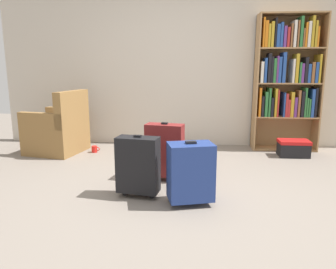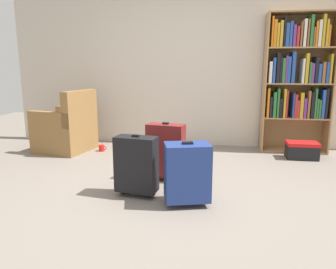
{
  "view_description": "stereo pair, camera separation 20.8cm",
  "coord_description": "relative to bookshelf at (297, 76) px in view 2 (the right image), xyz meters",
  "views": [
    {
      "loc": [
        0.11,
        -2.93,
        1.22
      ],
      "look_at": [
        -0.18,
        0.27,
        0.55
      ],
      "focal_mm": 34.49,
      "sensor_mm": 36.0,
      "label": 1
    },
    {
      "loc": [
        0.32,
        -2.9,
        1.22
      ],
      "look_at": [
        -0.18,
        0.27,
        0.55
      ],
      "focal_mm": 34.49,
      "sensor_mm": 36.0,
      "label": 2
    }
  ],
  "objects": [
    {
      "name": "bookshelf",
      "position": [
        0.0,
        0.0,
        0.0
      ],
      "size": [
        0.93,
        0.34,
        1.97
      ],
      "color": "#A87F51",
      "rests_on": "ground"
    },
    {
      "name": "suitcase_dark_red",
      "position": [
        -1.64,
        -1.53,
        -0.76
      ],
      "size": [
        0.43,
        0.25,
        0.64
      ],
      "color": "maroon",
      "rests_on": "ground"
    },
    {
      "name": "armchair",
      "position": [
        -3.3,
        -0.49,
        -0.78
      ],
      "size": [
        0.82,
        0.82,
        0.9
      ],
      "color": "olive",
      "rests_on": "ground"
    },
    {
      "name": "storage_box",
      "position": [
        0.05,
        -0.41,
        -0.98
      ],
      "size": [
        0.41,
        0.27,
        0.23
      ],
      "color": "black",
      "rests_on": "ground"
    },
    {
      "name": "suitcase_navy_blue",
      "position": [
        -1.35,
        -2.15,
        -0.79
      ],
      "size": [
        0.45,
        0.35,
        0.58
      ],
      "color": "navy",
      "rests_on": "ground"
    },
    {
      "name": "mug",
      "position": [
        -2.78,
        -0.46,
        -1.05
      ],
      "size": [
        0.12,
        0.08,
        0.1
      ],
      "color": "red",
      "rests_on": "ground"
    },
    {
      "name": "ground_plane",
      "position": [
        -1.41,
        -1.98,
        -1.1
      ],
      "size": [
        10.49,
        10.49,
        0.0
      ],
      "primitive_type": "plane",
      "color": "slate"
    },
    {
      "name": "back_wall",
      "position": [
        -1.41,
        0.24,
        0.2
      ],
      "size": [
        5.99,
        0.1,
        2.6
      ],
      "primitive_type": "cube",
      "color": "beige",
      "rests_on": "ground"
    },
    {
      "name": "suitcase_black",
      "position": [
        -1.85,
        -2.02,
        -0.78
      ],
      "size": [
        0.42,
        0.25,
        0.6
      ],
      "color": "black",
      "rests_on": "ground"
    }
  ]
}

